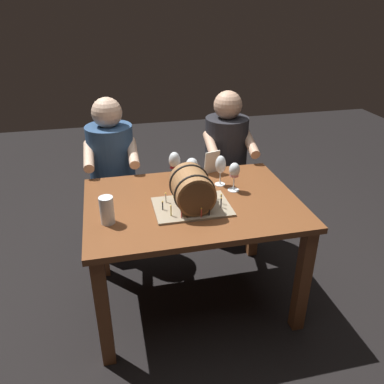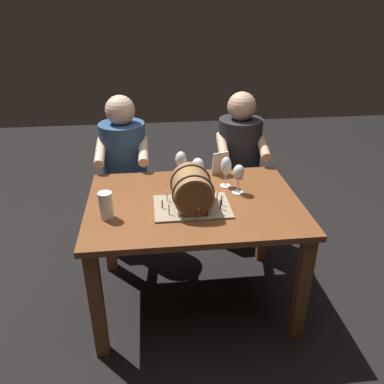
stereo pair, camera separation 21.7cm
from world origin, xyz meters
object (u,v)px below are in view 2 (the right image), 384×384
object	(u,v)px
barrel_cake	(192,191)
menu_card	(220,163)
wine_glass_empty	(226,167)
person_seated_right	(238,175)
beer_pint	(106,207)
dining_table	(194,218)
person_seated_left	(126,180)
wine_glass_rose	(239,174)
wine_glass_amber	(198,167)
wine_glass_red	(181,161)

from	to	relation	value
barrel_cake	menu_card	world-z (taller)	barrel_cake
wine_glass_empty	person_seated_right	bearing A→B (deg)	68.83
wine_glass_empty	beer_pint	xyz separation A→B (m)	(-0.71, -0.31, -0.06)
dining_table	wine_glass_empty	bearing A→B (deg)	38.62
dining_table	wine_glass_empty	distance (m)	0.38
wine_glass_empty	beer_pint	bearing A→B (deg)	-156.35
menu_card	person_seated_left	size ratio (longest dim) A/B	0.13
wine_glass_rose	dining_table	bearing A→B (deg)	-163.99
menu_card	person_seated_left	distance (m)	0.79
wine_glass_rose	wine_glass_amber	bearing A→B (deg)	143.02
dining_table	wine_glass_red	xyz separation A→B (m)	(-0.05, 0.30, 0.25)
dining_table	person_seated_left	bearing A→B (deg)	120.87
wine_glass_rose	person_seated_left	world-z (taller)	person_seated_left
wine_glass_amber	beer_pint	size ratio (longest dim) A/B	1.10
wine_glass_red	person_seated_right	size ratio (longest dim) A/B	0.16
dining_table	person_seated_left	distance (m)	0.85
wine_glass_red	menu_card	distance (m)	0.28
barrel_cake	wine_glass_rose	xyz separation A→B (m)	(0.30, 0.16, 0.02)
wine_glass_amber	wine_glass_empty	world-z (taller)	wine_glass_empty
menu_card	person_seated_right	bearing A→B (deg)	42.41
barrel_cake	wine_glass_empty	distance (m)	0.35
person_seated_left	menu_card	bearing A→B (deg)	-29.45
wine_glass_rose	person_seated_right	size ratio (longest dim) A/B	0.15
wine_glass_rose	beer_pint	distance (m)	0.80
wine_glass_rose	person_seated_right	bearing A→B (deg)	76.53
person_seated_left	person_seated_right	distance (m)	0.87
dining_table	wine_glass_red	world-z (taller)	wine_glass_red
barrel_cake	menu_card	distance (m)	0.50
dining_table	menu_card	world-z (taller)	menu_card
dining_table	barrel_cake	bearing A→B (deg)	-104.48
barrel_cake	person_seated_left	world-z (taller)	person_seated_left
barrel_cake	wine_glass_amber	xyz separation A→B (m)	(0.07, 0.33, 0.00)
barrel_cake	person_seated_right	size ratio (longest dim) A/B	0.36
wine_glass_rose	person_seated_left	bearing A→B (deg)	137.82
person_seated_left	wine_glass_empty	bearing A→B (deg)	-40.00
menu_card	person_seated_right	xyz separation A→B (m)	(0.22, 0.37, -0.26)
wine_glass_red	menu_card	xyz separation A→B (m)	(0.26, 0.06, -0.05)
wine_glass_red	wine_glass_rose	bearing A→B (deg)	-33.73
barrel_cake	person_seated_left	bearing A→B (deg)	117.32
dining_table	wine_glass_empty	xyz separation A→B (m)	(0.22, 0.18, 0.25)
wine_glass_red	person_seated_left	xyz separation A→B (m)	(-0.39, 0.43, -0.32)
dining_table	wine_glass_amber	xyz separation A→B (m)	(0.05, 0.25, 0.22)
wine_glass_empty	beer_pint	world-z (taller)	wine_glass_empty
wine_glass_amber	person_seated_right	size ratio (longest dim) A/B	0.14
barrel_cake	wine_glass_amber	size ratio (longest dim) A/B	2.56
wine_glass_rose	menu_card	bearing A→B (deg)	102.66
barrel_cake	wine_glass_rose	size ratio (longest dim) A/B	2.34
menu_card	person_seated_right	size ratio (longest dim) A/B	0.13
dining_table	wine_glass_red	bearing A→B (deg)	99.09
barrel_cake	beer_pint	world-z (taller)	barrel_cake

